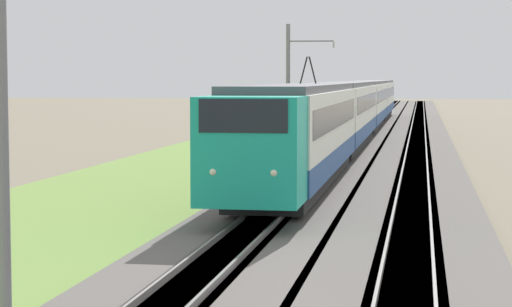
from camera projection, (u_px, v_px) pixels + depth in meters
ballast_main at (346, 148)px, 59.83m from camera, size 240.00×4.40×0.30m
ballast_adjacent at (417, 149)px, 59.14m from camera, size 240.00×4.40×0.30m
track_main at (346, 148)px, 59.83m from camera, size 240.00×1.57×0.45m
track_adjacent at (417, 149)px, 59.14m from camera, size 240.00×1.57×0.45m
grass_verge at (254, 148)px, 60.75m from camera, size 240.00×10.99×0.12m
passenger_train at (356, 106)px, 68.12m from camera, size 86.61×2.88×5.20m
catenary_mast_near at (5, 101)px, 16.76m from camera, size 0.22×2.56×7.65m
catenary_mast_mid at (289, 90)px, 52.66m from camera, size 0.22×2.56×7.19m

